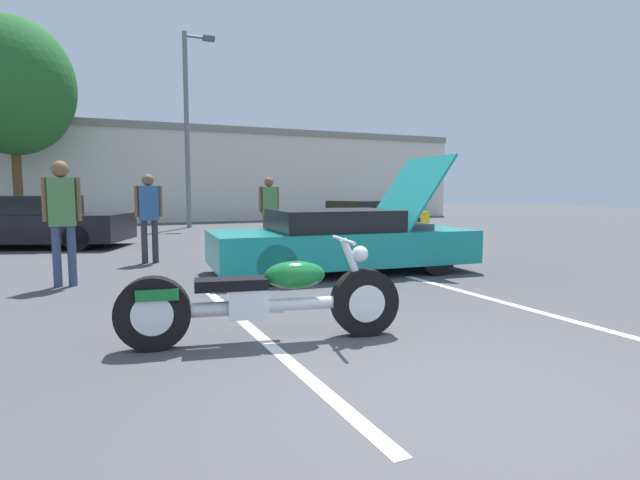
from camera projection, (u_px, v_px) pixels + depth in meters
The scene contains 13 objects.
ground_plane at pixel (470, 403), 3.33m from camera, with size 80.00×80.00×0.00m, color #474749.
parking_stripe_middle at pixel (264, 339), 4.76m from camera, with size 0.12×4.71×0.01m, color white.
parking_stripe_back at pixel (518, 306), 6.11m from camera, with size 0.12×4.71×0.01m, color white.
far_building at pixel (143, 171), 23.45m from camera, with size 32.00×4.20×4.40m.
light_pole at pixel (189, 121), 18.94m from camera, with size 1.21×0.28×7.34m.
tree_background at pixel (12, 86), 18.05m from camera, with size 4.31×4.31×7.68m.
motorcycle at pixel (263, 300), 4.65m from camera, with size 2.62×0.86×0.97m.
show_car_hood_open at pixel (343, 241), 8.65m from camera, with size 4.63×2.18×2.03m.
parked_car_mid_row at pixel (36, 223), 12.47m from camera, with size 4.68×3.37×1.29m.
parked_car_right_row at pixel (367, 217), 17.15m from camera, with size 4.80×3.10×1.08m.
spectator_near_motorcycle at pixel (62, 211), 7.31m from camera, with size 0.52×0.24×1.85m.
spectator_by_show_car at pixel (269, 206), 12.15m from camera, with size 0.52×0.23×1.74m.
spectator_midground at pixel (149, 210), 9.70m from camera, with size 0.52×0.23×1.74m.
Camera 1 is at (-2.25, -2.50, 1.42)m, focal length 28.00 mm.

